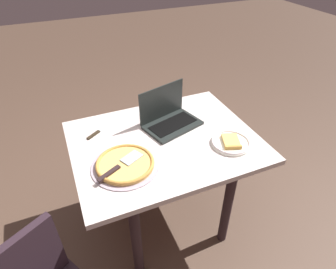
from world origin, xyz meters
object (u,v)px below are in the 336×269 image
(dining_table, at_px, (165,154))
(pizza_plate, at_px, (231,143))
(pizza_tray, at_px, (125,164))
(table_knife, at_px, (99,131))
(laptop, at_px, (169,117))

(dining_table, height_order, pizza_plate, pizza_plate)
(pizza_tray, relative_size, table_knife, 1.76)
(dining_table, xyz_separation_m, pizza_plate, (0.34, -0.19, 0.13))
(laptop, bearing_deg, pizza_plate, -53.58)
(dining_table, bearing_deg, pizza_tray, -155.07)
(laptop, xyz_separation_m, table_knife, (-0.44, 0.09, -0.05))
(pizza_tray, height_order, table_knife, pizza_tray)
(pizza_tray, xyz_separation_m, table_knife, (-0.07, 0.37, -0.01))
(table_knife, bearing_deg, laptop, -11.32)
(pizza_tray, bearing_deg, table_knife, 100.16)
(laptop, bearing_deg, table_knife, 168.68)
(dining_table, height_order, laptop, laptop)
(dining_table, bearing_deg, pizza_plate, -29.52)
(laptop, xyz_separation_m, pizza_plate, (0.25, -0.34, -0.04))
(laptop, height_order, pizza_tray, laptop)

